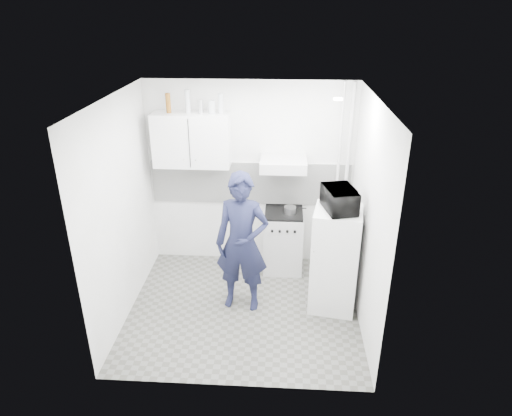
{
  "coord_description": "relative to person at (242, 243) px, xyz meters",
  "views": [
    {
      "loc": [
        0.44,
        -4.63,
        3.51
      ],
      "look_at": [
        0.14,
        0.3,
        1.25
      ],
      "focal_mm": 32.0,
      "sensor_mm": 36.0,
      "label": 1
    }
  ],
  "objects": [
    {
      "name": "canister_b",
      "position": [
        -0.45,
        0.97,
        1.41
      ],
      "size": [
        0.09,
        0.09,
        0.17
      ],
      "primitive_type": "cylinder",
      "color": "#B2B7BC",
      "rests_on": "upper_cabinet"
    },
    {
      "name": "floor",
      "position": [
        0.02,
        -0.1,
        -0.88
      ],
      "size": [
        2.8,
        2.8,
        0.0
      ],
      "primitive_type": "plane",
      "color": "#605F5A",
      "rests_on": "ground"
    },
    {
      "name": "ceiling",
      "position": [
        0.02,
        -0.1,
        1.72
      ],
      "size": [
        2.8,
        2.8,
        0.0
      ],
      "primitive_type": "plane",
      "color": "white",
      "rests_on": "wall_back"
    },
    {
      "name": "wall_back",
      "position": [
        0.02,
        1.15,
        0.42
      ],
      "size": [
        2.8,
        0.0,
        2.8
      ],
      "primitive_type": "plane",
      "rotation": [
        1.57,
        0.0,
        0.0
      ],
      "color": "white",
      "rests_on": "floor"
    },
    {
      "name": "bottle_e",
      "position": [
        -0.34,
        0.97,
        1.45
      ],
      "size": [
        0.06,
        0.06,
        0.25
      ],
      "primitive_type": "cylinder",
      "color": "#B2B7BC",
      "rests_on": "upper_cabinet"
    },
    {
      "name": "backsplash",
      "position": [
        0.02,
        1.13,
        0.32
      ],
      "size": [
        2.74,
        0.03,
        0.6
      ],
      "primitive_type": "cube",
      "color": "white",
      "rests_on": "wall_back"
    },
    {
      "name": "pipe_a",
      "position": [
        1.32,
        1.07,
        0.42
      ],
      "size": [
        0.05,
        0.05,
        2.6
      ],
      "primitive_type": "cylinder",
      "color": "silver",
      "rests_on": "floor"
    },
    {
      "name": "stove",
      "position": [
        0.49,
        0.9,
        -0.45
      ],
      "size": [
        0.53,
        0.53,
        0.85
      ],
      "primitive_type": "cube",
      "color": "silver",
      "rests_on": "floor"
    },
    {
      "name": "microwave",
      "position": [
        1.12,
        0.05,
        0.57
      ],
      "size": [
        0.54,
        0.43,
        0.27
      ],
      "primitive_type": "imported",
      "rotation": [
        0.0,
        0.0,
        1.81
      ],
      "color": "black",
      "rests_on": "fridge"
    },
    {
      "name": "pipe_b",
      "position": [
        1.2,
        1.07,
        0.42
      ],
      "size": [
        0.04,
        0.04,
        2.6
      ],
      "primitive_type": "cylinder",
      "color": "silver",
      "rests_on": "floor"
    },
    {
      "name": "stove_top",
      "position": [
        0.49,
        0.9,
        -0.01
      ],
      "size": [
        0.51,
        0.51,
        0.03
      ],
      "primitive_type": "cube",
      "color": "black",
      "rests_on": "stove"
    },
    {
      "name": "bottle_b",
      "position": [
        -1.01,
        0.97,
        1.45
      ],
      "size": [
        0.06,
        0.06,
        0.25
      ],
      "primitive_type": "cylinder",
      "color": "brown",
      "rests_on": "upper_cabinet"
    },
    {
      "name": "saucepan",
      "position": [
        0.57,
        0.87,
        0.05
      ],
      "size": [
        0.16,
        0.16,
        0.09
      ],
      "primitive_type": "cylinder",
      "color": "silver",
      "rests_on": "stove_top"
    },
    {
      "name": "wall_right",
      "position": [
        1.42,
        -0.1,
        0.42
      ],
      "size": [
        0.0,
        2.6,
        2.6
      ],
      "primitive_type": "plane",
      "rotation": [
        1.57,
        0.0,
        -1.57
      ],
      "color": "white",
      "rests_on": "floor"
    },
    {
      "name": "range_hood",
      "position": [
        0.47,
        0.9,
        0.69
      ],
      "size": [
        0.6,
        0.5,
        0.14
      ],
      "primitive_type": "cube",
      "color": "silver",
      "rests_on": "wall_back"
    },
    {
      "name": "bottle_d",
      "position": [
        -0.76,
        0.97,
        1.47
      ],
      "size": [
        0.07,
        0.07,
        0.29
      ],
      "primitive_type": "cylinder",
      "color": "#B2B7BC",
      "rests_on": "upper_cabinet"
    },
    {
      "name": "wall_left",
      "position": [
        -1.38,
        -0.1,
        0.42
      ],
      "size": [
        0.0,
        2.6,
        2.6
      ],
      "primitive_type": "plane",
      "rotation": [
        1.57,
        0.0,
        1.57
      ],
      "color": "white",
      "rests_on": "floor"
    },
    {
      "name": "upper_cabinet",
      "position": [
        -0.73,
        0.97,
        0.97
      ],
      "size": [
        1.0,
        0.35,
        0.7
      ],
      "primitive_type": "cube",
      "color": "white",
      "rests_on": "wall_back"
    },
    {
      "name": "fridge",
      "position": [
        1.12,
        0.05,
        -0.22
      ],
      "size": [
        0.63,
        0.63,
        1.32
      ],
      "primitive_type": "cube",
      "rotation": [
        0.0,
        0.0,
        -0.16
      ],
      "color": "white",
      "rests_on": "floor"
    },
    {
      "name": "canister_a",
      "position": [
        -0.6,
        0.97,
        1.41
      ],
      "size": [
        0.07,
        0.07,
        0.17
      ],
      "primitive_type": "cylinder",
      "color": "silver",
      "rests_on": "upper_cabinet"
    },
    {
      "name": "ceiling_spot_fixture",
      "position": [
        1.02,
        0.1,
        1.69
      ],
      "size": [
        0.1,
        0.1,
        0.02
      ],
      "primitive_type": "cylinder",
      "color": "white",
      "rests_on": "ceiling"
    },
    {
      "name": "person",
      "position": [
        0.0,
        0.0,
        0.0
      ],
      "size": [
        0.68,
        0.48,
        1.76
      ],
      "primitive_type": "imported",
      "rotation": [
        0.0,
        0.0,
        -0.1
      ],
      "color": "#161933",
      "rests_on": "floor"
    }
  ]
}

